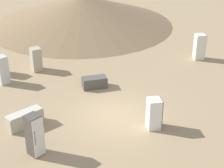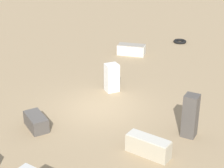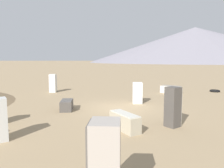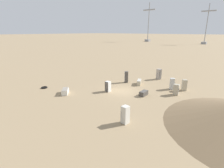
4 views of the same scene
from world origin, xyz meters
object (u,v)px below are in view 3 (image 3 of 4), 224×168
Objects in this scene: scrap_tire at (215,91)px; discarded_fridge_8 at (104,164)px; discarded_fridge_3 at (67,105)px; discarded_fridge_0 at (125,122)px; discarded_fridge_5 at (173,107)px; discarded_fridge_1 at (137,93)px; discarded_fridge_7 at (171,89)px; discarded_fridge_9 at (53,83)px.

discarded_fridge_8 is at bearing 55.47° from scrap_tire.
discarded_fridge_8 is at bearing 101.60° from discarded_fridge_3.
discarded_fridge_5 is (-2.32, -0.38, 0.56)m from discarded_fridge_0.
discarded_fridge_1 is at bearing -160.21° from discarded_fridge_3.
scrap_tire is at bearing 140.81° from discarded_fridge_7.
discarded_fridge_1 is 5.62m from discarded_fridge_5.
discarded_fridge_8 is (-2.20, 9.11, 0.63)m from discarded_fridge_3.
discarded_fridge_5 reaches higher than discarded_fridge_1.
discarded_fridge_1 is 6.03m from discarded_fridge_7.
discarded_fridge_0 is at bearing -4.86° from discarded_fridge_8.
discarded_fridge_5 is 1.99× the size of scrap_tire.
discarded_fridge_5 is 1.01× the size of discarded_fridge_7.
discarded_fridge_8 is 1.99× the size of scrap_tire.
discarded_fridge_1 is 9.27m from discarded_fridge_9.
discarded_fridge_8 is (6.53, 15.56, 0.59)m from discarded_fridge_7.
discarded_fridge_3 is 0.75× the size of discarded_fridge_8.
discarded_fridge_3 is at bearing -154.59° from discarded_fridge_1.
discarded_fridge_5 is 13.27m from scrap_tire.
discarded_fridge_1 is 1.06× the size of discarded_fridge_3.
discarded_fridge_9 is 1.84× the size of scrap_tire.
discarded_fridge_9 is at bearing -178.34° from discarded_fridge_5.
discarded_fridge_0 is 0.97× the size of discarded_fridge_8.
discarded_fridge_0 reaches higher than scrap_tire.
discarded_fridge_3 is at bearing -157.01° from discarded_fridge_5.
discarded_fridge_3 is at bearing -10.05° from discarded_fridge_7.
discarded_fridge_0 is 1.29× the size of discarded_fridge_3.
discarded_fridge_3 is at bearing -67.12° from discarded_fridge_9.
discarded_fridge_7 is (-3.95, -4.55, -0.41)m from discarded_fridge_1.
discarded_fridge_3 is 0.75× the size of discarded_fridge_5.
scrap_tire is at bearing -28.25° from discarded_fridge_8.
discarded_fridge_3 reaches higher than scrap_tire.
discarded_fridge_9 is (2.47, -7.68, 0.56)m from discarded_fridge_3.
discarded_fridge_0 is at bearing 47.60° from scrap_tire.
discarded_fridge_9 is at bearing -74.20° from discarded_fridge_3.
discarded_fridge_0 is at bearing 15.67° from discarded_fridge_7.
discarded_fridge_5 is 13.87m from discarded_fridge_9.
discarded_fridge_9 is at bearing 145.10° from discarded_fridge_1.
discarded_fridge_1 is at bearing -131.99° from discarded_fridge_0.
discarded_fridge_7 is at bearing 128.89° from discarded_fridge_5.
discarded_fridge_3 is 9.39m from discarded_fridge_8.
discarded_fridge_0 is 1.21× the size of discarded_fridge_1.
discarded_fridge_1 reaches higher than discarded_fridge_0.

